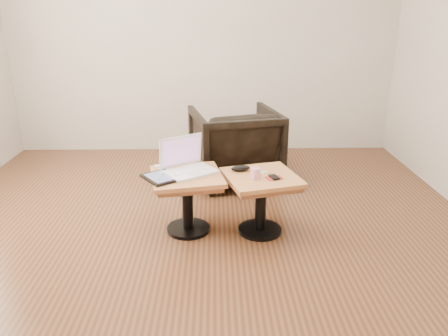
{
  "coord_description": "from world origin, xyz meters",
  "views": [
    {
      "loc": [
        0.12,
        -2.97,
        1.64
      ],
      "look_at": [
        0.19,
        0.1,
        0.52
      ],
      "focal_mm": 35.0,
      "sensor_mm": 36.0,
      "label": 1
    }
  ],
  "objects_px": {
    "armchair": "(235,146)",
    "laptop": "(187,165)",
    "side_table_left": "(187,189)",
    "side_table_right": "(261,190)",
    "striped_cup": "(256,173)"
  },
  "relations": [
    {
      "from": "laptop",
      "to": "armchair",
      "type": "height_order",
      "value": "armchair"
    },
    {
      "from": "side_table_right",
      "to": "striped_cup",
      "type": "distance_m",
      "value": 0.18
    },
    {
      "from": "side_table_left",
      "to": "side_table_right",
      "type": "relative_size",
      "value": 0.96
    },
    {
      "from": "striped_cup",
      "to": "laptop",
      "type": "bearing_deg",
      "value": 162.17
    },
    {
      "from": "side_table_left",
      "to": "armchair",
      "type": "xyz_separation_m",
      "value": [
        0.41,
        1.06,
        0.02
      ]
    },
    {
      "from": "side_table_left",
      "to": "laptop",
      "type": "xyz_separation_m",
      "value": [
        0.0,
        0.06,
        0.17
      ]
    },
    {
      "from": "side_table_left",
      "to": "armchair",
      "type": "relative_size",
      "value": 0.74
    },
    {
      "from": "side_table_right",
      "to": "armchair",
      "type": "height_order",
      "value": "armchair"
    },
    {
      "from": "laptop",
      "to": "striped_cup",
      "type": "distance_m",
      "value": 0.53
    },
    {
      "from": "side_table_right",
      "to": "armchair",
      "type": "relative_size",
      "value": 0.78
    },
    {
      "from": "side_table_right",
      "to": "armchair",
      "type": "xyz_separation_m",
      "value": [
        -0.15,
        1.09,
        0.02
      ]
    },
    {
      "from": "side_table_left",
      "to": "striped_cup",
      "type": "bearing_deg",
      "value": -22.09
    },
    {
      "from": "side_table_right",
      "to": "side_table_left",
      "type": "bearing_deg",
      "value": 161.72
    },
    {
      "from": "armchair",
      "to": "laptop",
      "type": "bearing_deg",
      "value": 55.05
    },
    {
      "from": "side_table_left",
      "to": "armchair",
      "type": "distance_m",
      "value": 1.13
    }
  ]
}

